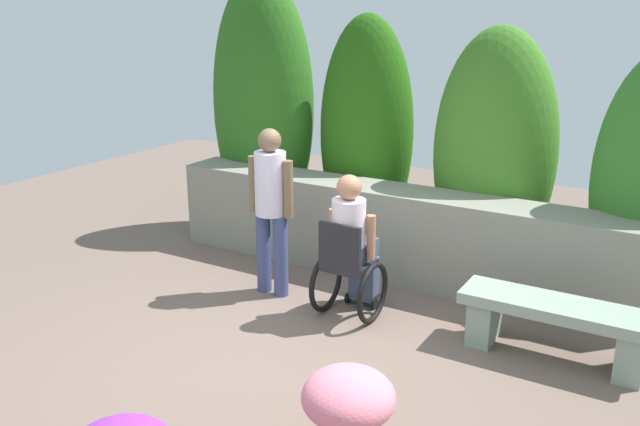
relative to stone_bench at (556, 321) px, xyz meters
The scene contains 7 objects.
ground_plane 2.25m from the stone_bench, 146.68° to the right, with size 13.63×13.63×0.00m, color #6E5A50.
stone_retaining_wall 2.08m from the stone_bench, 153.79° to the left, with size 5.01×0.56×0.94m, color gray.
hedge_backdrop 2.72m from the stone_bench, 141.99° to the left, with size 5.63×1.03×3.11m.
stone_bench is the anchor object (origin of this frame).
person_in_wheelchair 1.80m from the stone_bench, behind, with size 0.53×0.66×1.33m.
person_standing_companion 2.73m from the stone_bench, behind, with size 0.49×0.30×1.64m.
flower_pot_terracotta_by_wall 2.08m from the stone_bench, 113.93° to the right, with size 0.59×0.59×0.57m.
Camera 1 is at (2.72, -3.89, 2.72)m, focal length 37.77 mm.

